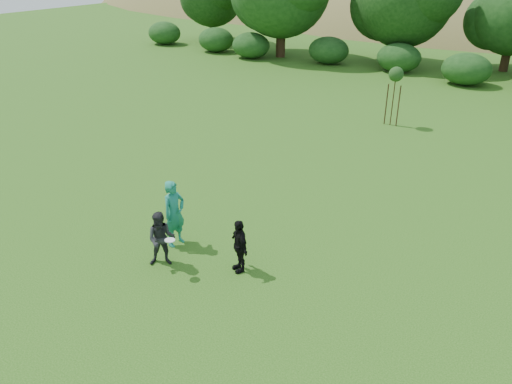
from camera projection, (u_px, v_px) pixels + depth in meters
ground at (196, 269)px, 13.47m from camera, size 120.00×120.00×0.00m
player_teal at (174, 213)px, 14.23m from camera, size 0.57×0.78×2.00m
player_grey at (162, 239)px, 13.37m from camera, size 0.97×0.93×1.58m
player_black at (239, 246)px, 13.13m from camera, size 0.95×0.80×1.52m
frisbee at (170, 240)px, 12.85m from camera, size 0.27×0.27×0.04m
sapling at (396, 76)px, 23.53m from camera, size 0.70×0.70×2.85m
hillside at (500, 104)px, 70.85m from camera, size 150.00×72.00×52.00m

